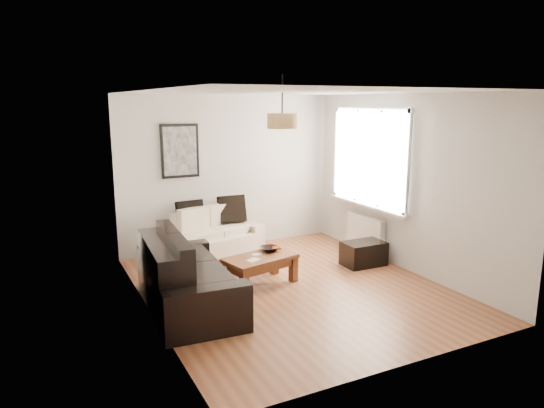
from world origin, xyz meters
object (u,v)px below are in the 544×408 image
coffee_table (260,270)px  ottoman (364,253)px  sofa_leather (188,273)px  loveseat_cream (213,234)px

coffee_table → ottoman: 1.78m
sofa_leather → coffee_table: size_ratio=2.00×
sofa_leather → coffee_table: bearing=-72.0°
sofa_leather → ottoman: 2.91m
loveseat_cream → ottoman: 2.42m
sofa_leather → ottoman: (2.88, 0.31, -0.24)m
loveseat_cream → coffee_table: size_ratio=1.54×
loveseat_cream → sofa_leather: sofa_leather is taller
coffee_table → ottoman: (1.78, 0.03, -0.02)m
loveseat_cream → sofa_leather: bearing=-132.9°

